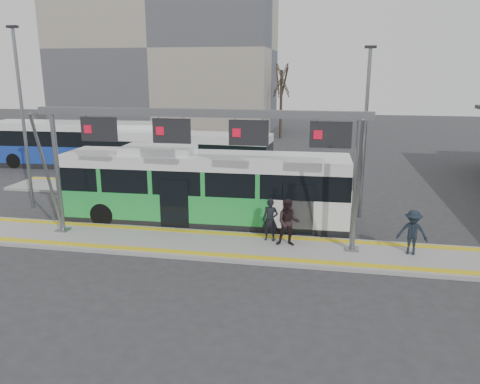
% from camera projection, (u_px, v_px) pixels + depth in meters
% --- Properties ---
extents(ground, '(120.00, 120.00, 0.00)m').
position_uv_depth(ground, '(210.00, 246.00, 18.50)').
color(ground, '#2D2D30').
rests_on(ground, ground).
extents(platform_main, '(22.00, 3.00, 0.15)m').
position_uv_depth(platform_main, '(210.00, 245.00, 18.48)').
color(platform_main, gray).
rests_on(platform_main, ground).
extents(platform_second, '(20.00, 3.00, 0.15)m').
position_uv_depth(platform_second, '(176.00, 191.00, 26.81)').
color(platform_second, gray).
rests_on(platform_second, ground).
extents(tactile_main, '(22.00, 2.65, 0.02)m').
position_uv_depth(tactile_main, '(209.00, 243.00, 18.46)').
color(tactile_main, yellow).
rests_on(tactile_main, platform_main).
extents(tactile_second, '(20.00, 0.35, 0.02)m').
position_uv_depth(tactile_second, '(182.00, 184.00, 27.88)').
color(tactile_second, yellow).
rests_on(tactile_second, platform_second).
extents(gantry, '(13.00, 1.68, 5.20)m').
position_uv_depth(gantry, '(200.00, 137.00, 17.72)').
color(gantry, slate).
rests_on(gantry, platform_main).
extents(apartment_block, '(24.50, 12.50, 18.40)m').
position_uv_depth(apartment_block, '(167.00, 48.00, 52.92)').
color(apartment_block, gray).
rests_on(apartment_block, ground).
extents(hero_bus, '(12.74, 3.00, 3.48)m').
position_uv_depth(hero_bus, '(204.00, 189.00, 21.05)').
color(hero_bus, black).
rests_on(hero_bus, ground).
extents(bg_bus_green, '(11.84, 3.17, 2.93)m').
position_uv_depth(bg_bus_green, '(180.00, 156.00, 29.98)').
color(bg_bus_green, black).
rests_on(bg_bus_green, ground).
extents(bg_bus_blue, '(12.42, 3.39, 3.21)m').
position_uv_depth(bg_bus_blue, '(78.00, 145.00, 33.61)').
color(bg_bus_blue, black).
rests_on(bg_bus_blue, ground).
extents(passenger_a, '(0.66, 0.47, 1.71)m').
position_uv_depth(passenger_a, '(270.00, 220.00, 18.54)').
color(passenger_a, black).
rests_on(passenger_a, platform_main).
extents(passenger_b, '(0.98, 0.80, 1.86)m').
position_uv_depth(passenger_b, '(288.00, 222.00, 17.99)').
color(passenger_b, black).
rests_on(passenger_b, platform_main).
extents(passenger_c, '(1.20, 0.85, 1.69)m').
position_uv_depth(passenger_c, '(412.00, 232.00, 17.15)').
color(passenger_c, black).
rests_on(passenger_c, platform_main).
extents(tree_left, '(1.40, 1.40, 7.35)m').
position_uv_depth(tree_left, '(281.00, 83.00, 46.86)').
color(tree_left, '#382B21').
rests_on(tree_left, ground).
extents(tree_mid, '(1.40, 1.40, 7.74)m').
position_uv_depth(tree_mid, '(282.00, 79.00, 49.57)').
color(tree_mid, '#382B21').
rests_on(tree_mid, ground).
extents(tree_far, '(1.40, 1.40, 7.58)m').
position_uv_depth(tree_far, '(82.00, 80.00, 51.52)').
color(tree_far, '#382B21').
rests_on(tree_far, ground).
extents(lamp_west, '(0.50, 0.25, 8.77)m').
position_uv_depth(lamp_west, '(23.00, 116.00, 22.64)').
color(lamp_west, slate).
rests_on(lamp_west, ground).
extents(lamp_east, '(0.50, 0.25, 7.80)m').
position_uv_depth(lamp_east, '(365.00, 130.00, 21.17)').
color(lamp_east, slate).
rests_on(lamp_east, ground).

